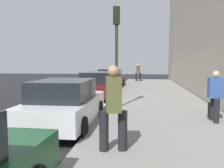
# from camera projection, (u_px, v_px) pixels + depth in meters

# --- Properties ---
(ground_plane) EXTENTS (56.00, 56.00, 0.00)m
(ground_plane) POSITION_uv_depth(u_px,v_px,m) (96.00, 99.00, 13.68)
(ground_plane) COLOR black
(sidewalk) EXTENTS (28.00, 4.60, 0.15)m
(sidewalk) POSITION_uv_depth(u_px,v_px,m) (156.00, 99.00, 13.27)
(sidewalk) COLOR gray
(sidewalk) RESTS_ON ground
(lane_stripe_centre) EXTENTS (28.00, 0.14, 0.01)m
(lane_stripe_centre) POSITION_uv_depth(u_px,v_px,m) (42.00, 98.00, 14.06)
(lane_stripe_centre) COLOR gold
(lane_stripe_centre) RESTS_ON ground
(snow_bank_curb) EXTENTS (4.09, 0.56, 0.22)m
(snow_bank_curb) POSITION_uv_depth(u_px,v_px,m) (91.00, 116.00, 8.86)
(snow_bank_curb) COLOR white
(snow_bank_curb) RESTS_ON ground
(parked_car_white) EXTENTS (4.23, 1.91, 1.51)m
(parked_car_white) POSITION_uv_depth(u_px,v_px,m) (65.00, 103.00, 7.71)
(parked_car_white) COLOR black
(parked_car_white) RESTS_ON ground
(parked_car_maroon) EXTENTS (4.64, 2.00, 1.51)m
(parked_car_maroon) POSITION_uv_depth(u_px,v_px,m) (98.00, 85.00, 13.78)
(parked_car_maroon) COLOR black
(parked_car_maroon) RESTS_ON ground
(parked_car_red) EXTENTS (4.69, 1.90, 1.51)m
(parked_car_red) POSITION_uv_depth(u_px,v_px,m) (111.00, 78.00, 19.49)
(parked_car_red) COLOR black
(parked_car_red) RESTS_ON ground
(pedestrian_brown_coat) EXTENTS (0.51, 0.57, 1.75)m
(pedestrian_brown_coat) POSITION_uv_depth(u_px,v_px,m) (138.00, 72.00, 24.42)
(pedestrian_brown_coat) COLOR black
(pedestrian_brown_coat) RESTS_ON sidewalk
(pedestrian_olive_coat) EXTENTS (0.55, 0.60, 1.84)m
(pedestrian_olive_coat) POSITION_uv_depth(u_px,v_px,m) (113.00, 106.00, 5.21)
(pedestrian_olive_coat) COLOR black
(pedestrian_olive_coat) RESTS_ON sidewalk
(pedestrian_blue_coat) EXTENTS (0.54, 0.45, 1.64)m
(pedestrian_blue_coat) POSITION_uv_depth(u_px,v_px,m) (215.00, 95.00, 7.77)
(pedestrian_blue_coat) COLOR black
(pedestrian_blue_coat) RESTS_ON sidewalk
(traffic_light_pole) EXTENTS (0.35, 0.26, 4.14)m
(traffic_light_pole) POSITION_uv_depth(u_px,v_px,m) (117.00, 40.00, 9.97)
(traffic_light_pole) COLOR #2D2D19
(traffic_light_pole) RESTS_ON sidewalk
(rolling_suitcase) EXTENTS (0.34, 0.22, 0.90)m
(rolling_suitcase) POSITION_uv_depth(u_px,v_px,m) (212.00, 111.00, 8.19)
(rolling_suitcase) COLOR black
(rolling_suitcase) RESTS_ON sidewalk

